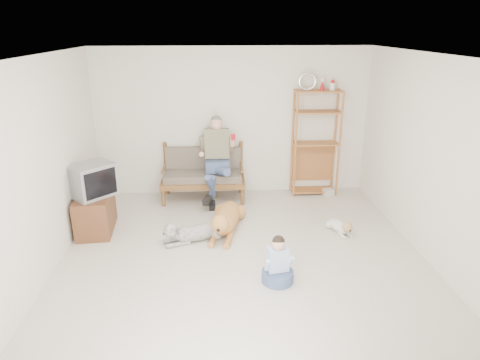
{
  "coord_description": "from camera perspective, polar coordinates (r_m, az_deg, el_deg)",
  "views": [
    {
      "loc": [
        -0.39,
        -4.99,
        3.03
      ],
      "look_at": [
        0.02,
        1.0,
        0.85
      ],
      "focal_mm": 32.0,
      "sensor_mm": 36.0,
      "label": 1
    }
  ],
  "objects": [
    {
      "name": "loveseat",
      "position": [
        7.86,
        -4.94,
        0.95
      ],
      "size": [
        1.52,
        0.74,
        0.95
      ],
      "rotation": [
        0.0,
        0.0,
        -0.03
      ],
      "color": "brown",
      "rests_on": "ground"
    },
    {
      "name": "wall_outlet",
      "position": [
        8.24,
        -9.64,
        0.29
      ],
      "size": [
        0.12,
        0.02,
        0.08
      ],
      "primitive_type": "cube",
      "color": "white",
      "rests_on": "ground"
    },
    {
      "name": "child",
      "position": [
        5.43,
        5.06,
        -11.25
      ],
      "size": [
        0.4,
        0.4,
        0.63
      ],
      "rotation": [
        0.0,
        0.0,
        0.19
      ],
      "color": "#4B598A",
      "rests_on": "ground"
    },
    {
      "name": "golden_retriever",
      "position": [
        6.67,
        -1.95,
        -5.26
      ],
      "size": [
        0.6,
        1.54,
        0.47
      ],
      "rotation": [
        0.0,
        0.0,
        -0.21
      ],
      "color": "#B97240",
      "rests_on": "ground"
    },
    {
      "name": "crt_tv",
      "position": [
        6.77,
        -19.1,
        -0.0
      ],
      "size": [
        0.76,
        0.76,
        0.5
      ],
      "rotation": [
        0.0,
        0.0,
        -0.79
      ],
      "color": "slate",
      "rests_on": "tv_stand"
    },
    {
      "name": "wall_front",
      "position": [
        2.83,
        5.04,
        -16.56
      ],
      "size": [
        5.0,
        0.0,
        5.0
      ],
      "primitive_type": "plane",
      "rotation": [
        -1.57,
        0.0,
        0.0
      ],
      "color": "silver",
      "rests_on": "ground"
    },
    {
      "name": "ceiling",
      "position": [
        5.02,
        0.62,
        16.16
      ],
      "size": [
        5.5,
        5.5,
        0.0
      ],
      "primitive_type": "plane",
      "rotation": [
        3.14,
        0.0,
        0.0
      ],
      "color": "white",
      "rests_on": "ground"
    },
    {
      "name": "wall_right",
      "position": [
        6.01,
        25.08,
        1.77
      ],
      "size": [
        0.0,
        5.5,
        5.5
      ],
      "primitive_type": "plane",
      "rotation": [
        1.57,
        0.0,
        -1.57
      ],
      "color": "silver",
      "rests_on": "ground"
    },
    {
      "name": "tv_stand",
      "position": [
        7.01,
        -18.77,
        -4.12
      ],
      "size": [
        0.56,
        0.93,
        0.6
      ],
      "rotation": [
        0.0,
        0.0,
        0.07
      ],
      "color": "brown",
      "rests_on": "ground"
    },
    {
      "name": "floor",
      "position": [
        5.85,
        0.52,
        -11.24
      ],
      "size": [
        5.5,
        5.5,
        0.0
      ],
      "primitive_type": "plane",
      "color": "silver",
      "rests_on": "ground"
    },
    {
      "name": "wall_left",
      "position": [
        5.68,
        -25.49,
        0.71
      ],
      "size": [
        0.0,
        5.5,
        5.5
      ],
      "primitive_type": "plane",
      "rotation": [
        1.57,
        0.0,
        1.57
      ],
      "color": "silver",
      "rests_on": "ground"
    },
    {
      "name": "etagere",
      "position": [
        8.04,
        10.05,
        5.0
      ],
      "size": [
        0.87,
        0.38,
        2.26
      ],
      "color": "#A06632",
      "rests_on": "ground"
    },
    {
      "name": "wall_back",
      "position": [
        7.93,
        -0.98,
        7.69
      ],
      "size": [
        5.0,
        0.0,
        5.0
      ],
      "primitive_type": "plane",
      "rotation": [
        1.57,
        0.0,
        0.0
      ],
      "color": "silver",
      "rests_on": "ground"
    },
    {
      "name": "book_stack",
      "position": [
        8.26,
        11.71,
        -1.59
      ],
      "size": [
        0.22,
        0.18,
        0.12
      ],
      "primitive_type": "cube",
      "rotation": [
        0.0,
        0.0,
        0.25
      ],
      "color": "silver",
      "rests_on": "ground"
    },
    {
      "name": "terrier",
      "position": [
        6.81,
        13.31,
        -6.09
      ],
      "size": [
        0.31,
        0.64,
        0.25
      ],
      "rotation": [
        0.0,
        0.0,
        0.29
      ],
      "color": "white",
      "rests_on": "ground"
    },
    {
      "name": "shaggy_dog",
      "position": [
        6.43,
        -6.31,
        -6.96
      ],
      "size": [
        1.08,
        0.52,
        0.34
      ],
      "rotation": [
        0.0,
        0.0,
        -1.22
      ],
      "color": "white",
      "rests_on": "ground"
    },
    {
      "name": "man",
      "position": [
        7.58,
        -3.23,
        2.04
      ],
      "size": [
        0.58,
        0.84,
        1.35
      ],
      "color": "#4B598A",
      "rests_on": "loveseat"
    }
  ]
}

